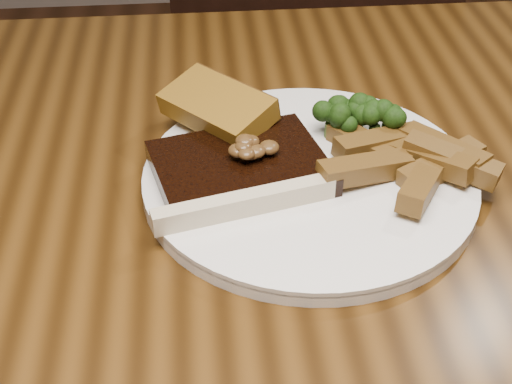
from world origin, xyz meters
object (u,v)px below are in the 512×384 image
(chair_far, at_px, (316,68))
(plate, at_px, (309,180))
(steak, at_px, (241,170))
(potato_wedges, at_px, (391,156))
(garlic_bread, at_px, (218,124))
(dining_table, at_px, (236,299))

(chair_far, distance_m, plate, 0.68)
(plate, distance_m, steak, 0.07)
(plate, xyz_separation_m, potato_wedges, (0.08, 0.01, 0.02))
(plate, bearing_deg, garlic_bread, 136.20)
(garlic_bread, bearing_deg, dining_table, -39.69)
(chair_far, height_order, steak, chair_far)
(potato_wedges, bearing_deg, dining_table, -159.22)
(steak, relative_size, garlic_bread, 1.39)
(steak, height_order, potato_wedges, potato_wedges)
(dining_table, height_order, steak, steak)
(dining_table, height_order, garlic_bread, garlic_bread)
(garlic_bread, xyz_separation_m, potato_wedges, (0.16, -0.07, 0.00))
(plate, bearing_deg, potato_wedges, 4.78)
(steak, distance_m, garlic_bread, 0.08)
(chair_far, height_order, potato_wedges, chair_far)
(garlic_bread, bearing_deg, potato_wedges, 22.77)
(chair_far, xyz_separation_m, garlic_bread, (-0.20, -0.56, 0.25))
(dining_table, relative_size, chair_far, 1.67)
(chair_far, height_order, plate, chair_far)
(garlic_bread, relative_size, potato_wedges, 0.95)
(dining_table, relative_size, steak, 10.52)
(chair_far, relative_size, garlic_bread, 8.74)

